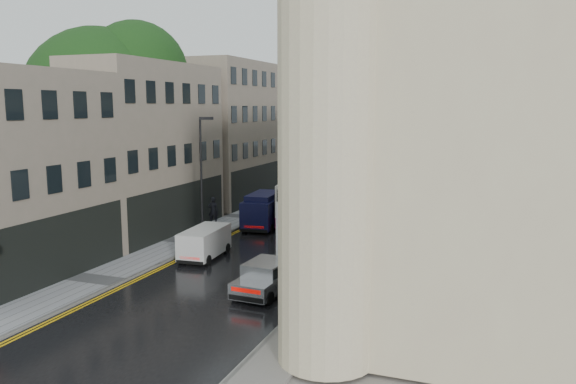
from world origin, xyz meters
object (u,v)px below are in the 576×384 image
Objects in this scene: navy_van at (244,213)px; pedestrian at (213,211)px; tree_far at (202,131)px; silver_hatchback at (236,283)px; lamp_post_near at (201,181)px; white_van at (181,248)px; lamp_post_far at (283,154)px; cream_bus at (286,203)px; tree_near at (101,128)px; white_lorry at (294,234)px.

pedestrian is at bearing 154.49° from navy_van.
tree_far is 26.61m from silver_hatchback.
silver_hatchback is 0.52× the size of lamp_post_near.
silver_hatchback is at bearing -42.89° from white_van.
lamp_post_far reaches higher than pedestrian.
lamp_post_near is (-1.13, 4.36, 3.02)m from white_van.
navy_van is (-1.89, -2.85, -0.32)m from cream_bus.
tree_far is at bearing 138.73° from cream_bus.
tree_far is (0.30, 13.00, -0.72)m from tree_near.
lamp_post_near is (7.74, -0.60, -3.04)m from tree_near.
tree_near is 16.99m from lamp_post_far.
navy_van reaches higher than white_van.
pedestrian is (-8.13, 13.25, 0.34)m from silver_hatchback.
tree_near is 1.19× the size of cream_bus.
white_van is 0.46× the size of lamp_post_far.
lamp_post_far is at bearing 108.97° from silver_hatchback.
pedestrian is (-2.86, 1.04, -0.19)m from navy_van.
tree_far is at bearing 125.14° from navy_van.
navy_van is at bearing 116.01° from silver_hatchback.
navy_van is at bearing -80.34° from lamp_post_far.
lamp_post_far is (-1.90, 20.22, 3.38)m from white_van.
cream_bus is at bearing -34.09° from tree_far.
tree_near is 10.93m from navy_van.
lamp_post_near is (-7.23, 3.50, 1.98)m from white_lorry.
white_lorry is (14.67, -17.11, -4.30)m from tree_far.
pedestrian reaches higher than white_van.
navy_van is 0.60× the size of lamp_post_far.
pedestrian is (-2.92, 9.11, 0.21)m from white_van.
white_van is at bearing 86.95° from pedestrian.
lamp_post_near is (7.44, -13.60, -2.33)m from tree_far.
lamp_post_near reaches higher than pedestrian.
tree_near is at bearing -91.32° from tree_far.
white_van is at bearing -64.49° from tree_far.
white_lorry is 1.46× the size of navy_van.
pedestrian is 11.60m from lamp_post_far.
navy_van reaches higher than silver_hatchback.
tree_far reaches higher than lamp_post_near.
cream_bus is 11.10m from white_van.
tree_near is 16.31m from white_lorry.
white_van is 9.57m from pedestrian.
tree_far is at bearing 111.09° from white_van.
lamp_post_near is at bearing -111.78° from navy_van.
lamp_post_near is at bearing 89.76° from pedestrian.
lamp_post_near is (-2.97, -6.56, 2.29)m from cream_bus.
navy_van reaches higher than pedestrian.
pedestrian is (5.95, 4.15, -5.85)m from tree_near.
cream_bus is 5.99× the size of pedestrian.
lamp_post_near is (1.78, -4.75, 2.81)m from pedestrian.
tree_far is at bearing 124.63° from silver_hatchback.
white_lorry is at bearing -55.13° from navy_van.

